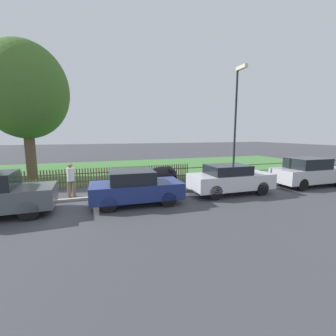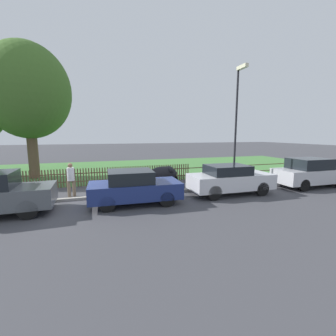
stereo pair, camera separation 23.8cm
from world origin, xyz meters
TOP-DOWN VIEW (x-y plane):
  - ground_plane at (0.00, 0.00)m, footprint 120.00×120.00m
  - kerb_stone at (0.00, 0.10)m, footprint 42.75×0.20m
  - grass_strip at (0.00, 8.72)m, footprint 42.75×11.68m
  - park_fence at (0.00, 2.89)m, footprint 42.75×0.05m
  - parked_car_navy_estate at (1.67, -1.18)m, footprint 3.77×1.79m
  - parked_car_red_compact at (6.34, -1.03)m, footprint 4.05×1.70m
  - parked_car_white_van at (11.49, -1.01)m, footprint 4.20×1.73m
  - covered_motorcycle at (3.81, 1.77)m, footprint 1.85×0.95m
  - tree_mid_park at (-3.74, 6.44)m, footprint 5.18×5.18m
  - pedestrian_near_fence at (-0.93, 0.79)m, footprint 0.40×0.40m
  - street_lamp at (7.62, 0.47)m, footprint 0.20×0.79m

SIDE VIEW (x-z plane):
  - ground_plane at x=0.00m, z-range 0.00..0.00m
  - grass_strip at x=0.00m, z-range 0.00..0.01m
  - kerb_stone at x=0.00m, z-range 0.00..0.12m
  - park_fence at x=0.00m, z-range 0.00..1.01m
  - covered_motorcycle at x=3.81m, z-range 0.11..1.19m
  - parked_car_navy_estate at x=1.67m, z-range 0.01..1.42m
  - parked_car_red_compact at x=6.34m, z-range 0.03..1.45m
  - parked_car_white_van at x=11.49m, z-range 0.00..1.58m
  - pedestrian_near_fence at x=-0.93m, z-range 0.10..1.68m
  - street_lamp at x=7.62m, z-range 0.76..7.17m
  - tree_mid_park at x=-3.74m, z-range 1.26..9.82m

